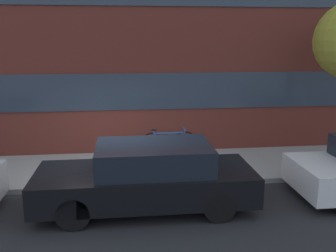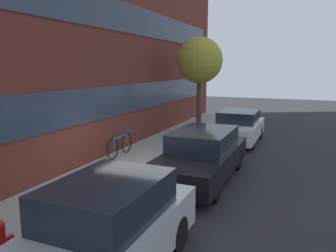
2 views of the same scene
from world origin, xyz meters
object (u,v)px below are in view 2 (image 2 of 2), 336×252
(bicycle, at_px, (120,145))
(street_tree, at_px, (200,61))
(parked_car_silver, at_px, (105,233))
(parked_car_white, at_px, (238,127))
(fire_hydrant, at_px, (0,243))
(parked_car_black, at_px, (202,155))

(bicycle, distance_m, street_tree, 5.72)
(parked_car_silver, relative_size, parked_car_white, 0.99)
(street_tree, bearing_deg, parked_car_silver, -169.94)
(parked_car_silver, relative_size, street_tree, 0.86)
(parked_car_silver, xyz_separation_m, street_tree, (10.51, 1.86, 2.75))
(parked_car_white, relative_size, street_tree, 0.87)
(parked_car_silver, xyz_separation_m, fire_hydrant, (-0.54, 1.57, -0.24))
(parked_car_silver, distance_m, parked_car_black, 4.97)
(parked_car_white, bearing_deg, parked_car_silver, 0.00)
(parked_car_white, bearing_deg, street_tree, -96.50)
(street_tree, bearing_deg, parked_car_black, -161.38)
(parked_car_black, bearing_deg, fire_hydrant, -15.90)
(parked_car_white, relative_size, bicycle, 2.23)
(bicycle, bearing_deg, fire_hydrant, -167.13)
(bicycle, height_order, street_tree, street_tree)
(parked_car_black, height_order, street_tree, street_tree)
(parked_car_silver, xyz_separation_m, parked_car_white, (10.30, 0.00, -0.09))
(parked_car_white, height_order, bicycle, parked_car_white)
(parked_car_black, bearing_deg, bicycle, -104.44)
(parked_car_white, height_order, street_tree, street_tree)
(fire_hydrant, distance_m, bicycle, 6.57)
(fire_hydrant, bearing_deg, parked_car_black, -15.90)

